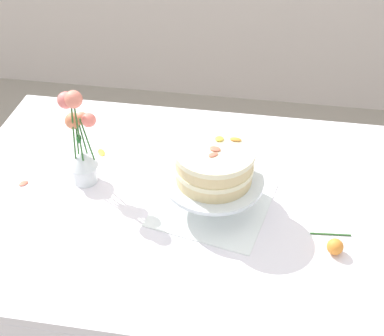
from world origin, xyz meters
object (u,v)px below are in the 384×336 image
(dining_table, at_px, (177,225))
(flower_vase, at_px, (80,145))
(cake_stand, at_px, (214,183))
(fallen_rose, at_px, (335,246))
(layer_cake, at_px, (214,164))

(dining_table, bearing_deg, flower_vase, 169.54)
(cake_stand, height_order, fallen_rose, cake_stand)
(cake_stand, bearing_deg, fallen_rose, -21.31)
(dining_table, height_order, layer_cake, layer_cake)
(layer_cake, relative_size, fallen_rose, 2.02)
(layer_cake, relative_size, flower_vase, 0.69)
(flower_vase, bearing_deg, cake_stand, -6.56)
(cake_stand, relative_size, layer_cake, 1.27)
(flower_vase, relative_size, fallen_rose, 2.94)
(dining_table, height_order, cake_stand, cake_stand)
(layer_cake, bearing_deg, fallen_rose, -21.32)
(fallen_rose, bearing_deg, dining_table, 164.44)
(fallen_rose, bearing_deg, layer_cake, 158.68)
(layer_cake, bearing_deg, dining_table, -175.60)
(flower_vase, xyz_separation_m, fallen_rose, (0.76, -0.18, -0.12))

